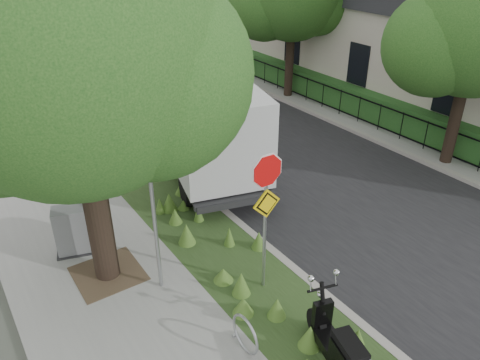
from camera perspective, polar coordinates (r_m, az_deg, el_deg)
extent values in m
plane|color=#4C5147|center=(10.68, 10.95, -11.84)|extent=(120.00, 120.00, 0.00)
cube|color=gray|center=(16.97, -24.97, 2.35)|extent=(3.50, 60.00, 0.12)
cube|color=#293F1B|center=(17.49, -16.28, 4.74)|extent=(2.00, 60.00, 0.12)
cube|color=#9E9991|center=(17.78, -13.27, 5.56)|extent=(0.20, 60.00, 0.13)
cube|color=black|center=(19.19, -3.53, 7.85)|extent=(7.00, 60.00, 0.01)
cube|color=#9E9991|center=(21.06, 4.76, 9.92)|extent=(0.20, 60.00, 0.13)
cube|color=gray|center=(22.12, 8.27, 10.64)|extent=(3.20, 60.00, 0.12)
cylinder|color=black|center=(9.63, -17.51, -0.58)|extent=(0.52, 0.52, 4.48)
sphere|color=#1B4918|center=(8.69, -20.22, 15.25)|extent=(5.40, 5.40, 5.40)
sphere|color=#1B4918|center=(8.53, -11.24, 12.43)|extent=(3.78, 3.78, 3.78)
cube|color=#473828|center=(10.86, -15.77, -10.90)|extent=(1.40, 1.40, 0.01)
cylinder|color=#A5A8AD|center=(9.13, -10.57, -3.07)|extent=(0.08, 0.08, 4.00)
torus|color=#A5A8AD|center=(8.70, 0.64, -18.28)|extent=(0.05, 0.77, 0.77)
cube|color=#A5A8AD|center=(9.17, -0.72, -18.45)|extent=(0.06, 0.06, 0.04)
cylinder|color=#A5A8AD|center=(9.29, 3.05, -5.66)|extent=(0.07, 0.07, 3.00)
cylinder|color=red|center=(8.62, 3.38, 1.11)|extent=(0.86, 0.03, 0.86)
cylinder|color=white|center=(8.63, 3.32, 1.15)|extent=(0.94, 0.02, 0.94)
cube|color=yellow|center=(8.97, 3.25, -2.85)|extent=(0.64, 0.03, 0.64)
cube|color=black|center=(21.19, 6.39, 12.81)|extent=(0.04, 24.00, 0.04)
cube|color=black|center=(21.42, 6.28, 10.76)|extent=(0.04, 24.00, 0.04)
cylinder|color=black|center=(21.32, 6.33, 11.65)|extent=(0.03, 0.03, 1.00)
cube|color=#1B4B1D|center=(21.75, 7.78, 12.05)|extent=(1.00, 24.00, 1.10)
cylinder|color=black|center=(15.83, 25.09, 8.30)|extent=(0.36, 0.36, 3.81)
sphere|color=#1B4918|center=(15.28, 26.94, 16.38)|extent=(4.00, 4.00, 4.00)
sphere|color=#1B4918|center=(14.93, 22.69, 15.01)|extent=(3.00, 3.00, 3.00)
cylinder|color=black|center=(20.80, 6.12, 15.56)|extent=(0.36, 0.36, 4.03)
sphere|color=#1B4918|center=(20.34, 3.01, 20.89)|extent=(3.15, 3.15, 3.15)
cylinder|color=black|center=(27.30, -5.25, 18.36)|extent=(0.36, 0.36, 3.64)
cylinder|color=black|center=(9.11, 9.32, -16.86)|extent=(0.28, 0.59, 0.58)
cube|color=black|center=(8.67, 11.69, -19.98)|extent=(0.70, 1.33, 0.20)
cube|color=black|center=(8.27, 13.27, -20.60)|extent=(0.58, 0.80, 0.44)
cube|color=black|center=(8.08, 13.30, -18.99)|extent=(0.50, 0.73, 0.13)
cube|color=#262628|center=(14.36, -4.00, 2.62)|extent=(3.50, 5.98, 0.19)
cube|color=#B7BABC|center=(15.95, -6.27, 8.79)|extent=(2.48, 2.00, 1.70)
cube|color=silver|center=(13.30, -3.51, 6.69)|extent=(3.30, 4.50, 2.33)
cube|color=#262628|center=(11.75, -19.28, -8.02)|extent=(1.00, 0.81, 0.04)
cube|color=slate|center=(11.44, -19.73, -5.77)|extent=(0.88, 0.69, 1.16)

